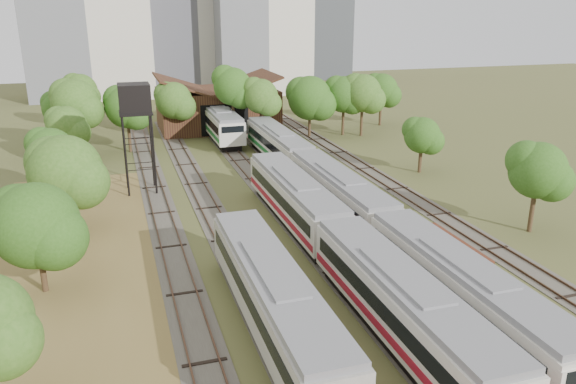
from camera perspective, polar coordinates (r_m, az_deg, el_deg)
name	(u,v)px	position (r m, az deg, el deg)	size (l,w,h in m)	color
ground	(456,357)	(30.12, 16.74, -15.75)	(240.00, 240.00, 0.00)	#475123
dry_grass_patch	(78,332)	(32.76, -20.59, -13.15)	(14.00, 60.00, 0.04)	brown
tracks	(290,200)	(50.19, 0.24, -0.79)	(24.60, 80.00, 0.19)	#4C473D
railcar_red_set	(337,242)	(36.67, 5.00, -5.04)	(3.03, 34.58, 3.75)	black
railcar_green_set	(339,193)	(46.18, 5.22, -0.15)	(2.91, 52.08, 3.60)	black
railcar_rear	(220,123)	(73.63, -6.93, 6.95)	(3.22, 16.08, 3.99)	black
old_grey_coach	(273,297)	(29.85, -1.50, -10.66)	(3.00, 18.00, 3.71)	black
water_tower	(135,102)	(52.50, -15.31, 8.86)	(2.88, 2.88, 9.99)	black
rail_pile_far	(460,242)	(43.00, 17.04, -4.89)	(0.47, 7.47, 0.24)	#5F2D1B
maintenance_shed	(217,108)	(80.56, -7.22, 8.50)	(16.45, 11.55, 7.58)	#351A13
tree_band_left	(53,162)	(48.31, -22.81, 2.86)	(7.37, 73.17, 8.25)	#382616
tree_band_far	(243,97)	(71.92, -4.57, 9.58)	(46.07, 10.42, 9.33)	#382616
tree_band_right	(404,120)	(61.71, 11.69, 7.16)	(4.95, 40.58, 7.81)	#382616
tower_far_right	(321,17)	(139.14, 3.35, 17.29)	(12.00, 12.00, 28.00)	#393C40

